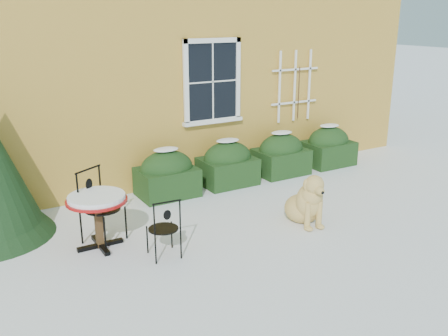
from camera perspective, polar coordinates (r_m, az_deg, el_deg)
ground at (r=7.41m, az=3.99°, el=-8.66°), size 80.00×80.00×0.00m
house at (r=13.03m, az=-14.18°, el=16.71°), size 12.40×8.40×6.40m
hedge_row at (r=10.11m, az=3.57°, el=0.98°), size 4.95×0.80×0.91m
bistro_table at (r=7.26m, az=-14.31°, el=-4.01°), size 0.86×0.86×0.80m
patio_chair_near at (r=6.90m, az=-6.85°, el=-6.80°), size 0.42×0.42×0.87m
patio_chair_far at (r=7.51m, az=-14.00°, el=-4.24°), size 0.66×0.66×1.09m
dog at (r=8.04m, az=9.45°, el=-3.93°), size 0.66×0.96×0.89m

